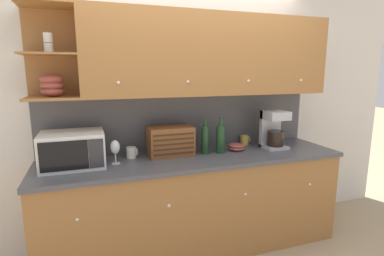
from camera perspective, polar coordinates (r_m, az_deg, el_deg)
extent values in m
plane|color=tan|center=(3.44, -1.33, -18.79)|extent=(24.00, 24.00, 0.00)
cube|color=silver|center=(3.05, -1.61, 3.25)|extent=(5.18, 0.06, 2.60)
cube|color=#A36B38|center=(2.96, 0.65, -14.36)|extent=(2.78, 0.66, 0.88)
cube|color=#4C4C51|center=(2.78, 0.77, -5.88)|extent=(2.80, 0.69, 0.04)
sphere|color=white|center=(2.44, -21.03, -15.93)|extent=(0.03, 0.03, 0.03)
sphere|color=white|center=(2.50, -4.40, -14.51)|extent=(0.03, 0.03, 0.03)
sphere|color=white|center=(2.74, 10.11, -12.28)|extent=(0.03, 0.03, 0.03)
sphere|color=white|center=(3.12, 21.49, -9.96)|extent=(0.03, 0.03, 0.03)
cube|color=#4C4C51|center=(3.03, -1.39, 1.27)|extent=(2.78, 0.01, 0.56)
cube|color=#A36B38|center=(2.90, 3.72, 13.68)|extent=(2.36, 0.36, 0.74)
cube|color=#A36B38|center=(2.86, -25.18, 12.74)|extent=(0.42, 0.02, 0.74)
cube|color=#A36B38|center=(2.69, -24.92, 5.23)|extent=(0.42, 0.36, 0.02)
cube|color=#A36B38|center=(2.68, -25.52, 12.58)|extent=(0.42, 0.36, 0.02)
cube|color=#A36B38|center=(2.73, -26.21, 20.45)|extent=(0.42, 0.36, 0.02)
sphere|color=white|center=(2.49, -13.85, 8.40)|extent=(0.03, 0.03, 0.03)
sphere|color=white|center=(2.61, -0.75, 8.81)|extent=(0.03, 0.03, 0.03)
sphere|color=white|center=(2.86, 10.67, 8.80)|extent=(0.03, 0.03, 0.03)
sphere|color=white|center=(3.19, 20.00, 8.54)|extent=(0.03, 0.03, 0.03)
ellipsoid|color=#9E473D|center=(2.69, -25.01, 6.30)|extent=(0.18, 0.18, 0.08)
ellipsoid|color=#9E473D|center=(2.68, -25.09, 7.35)|extent=(0.18, 0.18, 0.08)
ellipsoid|color=#9E473D|center=(2.68, -25.18, 8.41)|extent=(0.18, 0.18, 0.08)
cylinder|color=silver|center=(2.69, -25.60, 13.55)|extent=(0.07, 0.07, 0.08)
cylinder|color=silver|center=(2.69, -25.74, 15.22)|extent=(0.07, 0.07, 0.08)
cube|color=silver|center=(2.66, -21.75, -3.80)|extent=(0.50, 0.38, 0.29)
cube|color=black|center=(2.48, -23.20, -4.96)|extent=(0.35, 0.01, 0.23)
cube|color=#2D2D33|center=(2.47, -17.75, -4.64)|extent=(0.11, 0.01, 0.23)
cylinder|color=silver|center=(2.66, -14.29, -6.53)|extent=(0.07, 0.07, 0.01)
cylinder|color=silver|center=(2.65, -14.33, -5.62)|extent=(0.01, 0.01, 0.08)
ellipsoid|color=silver|center=(2.62, -14.43, -3.53)|extent=(0.08, 0.08, 0.12)
cylinder|color=silver|center=(2.78, -11.50, -4.61)|extent=(0.09, 0.09, 0.10)
torus|color=silver|center=(2.79, -10.49, -4.49)|extent=(0.01, 0.07, 0.07)
cube|color=brown|center=(2.80, -4.15, -2.49)|extent=(0.41, 0.25, 0.27)
cube|color=#432713|center=(2.71, -3.42, -4.88)|extent=(0.38, 0.01, 0.02)
cube|color=#432713|center=(2.69, -3.43, -3.98)|extent=(0.38, 0.01, 0.02)
cube|color=#432713|center=(2.68, -3.44, -3.08)|extent=(0.38, 0.01, 0.02)
cube|color=#432713|center=(2.67, -3.45, -2.17)|extent=(0.38, 0.01, 0.02)
cube|color=#432713|center=(2.66, -3.46, -1.26)|extent=(0.38, 0.01, 0.02)
cylinder|color=#19381E|center=(2.86, 2.51, -2.55)|extent=(0.08, 0.08, 0.24)
sphere|color=#19381E|center=(2.84, 2.53, -0.21)|extent=(0.08, 0.08, 0.08)
cylinder|color=#19381E|center=(2.82, 2.54, 1.06)|extent=(0.03, 0.03, 0.08)
cylinder|color=#19381E|center=(2.89, 5.45, -2.44)|extent=(0.09, 0.09, 0.24)
sphere|color=#19381E|center=(2.87, 5.49, -0.13)|extent=(0.09, 0.09, 0.09)
cylinder|color=#19381E|center=(2.86, 5.52, 1.20)|extent=(0.03, 0.03, 0.08)
ellipsoid|color=#9E473D|center=(3.03, 8.42, -3.77)|extent=(0.17, 0.17, 0.04)
ellipsoid|color=#9E473D|center=(3.02, 8.44, -3.32)|extent=(0.16, 0.16, 0.04)
cylinder|color=gold|center=(3.26, 9.95, -2.25)|extent=(0.09, 0.09, 0.10)
torus|color=gold|center=(3.29, 10.70, -2.15)|extent=(0.01, 0.07, 0.07)
cube|color=#B7B7BC|center=(3.19, 15.35, -3.46)|extent=(0.23, 0.22, 0.03)
cylinder|color=black|center=(3.15, 15.60, -1.91)|extent=(0.17, 0.17, 0.15)
cube|color=#B7B7BC|center=(3.22, 14.65, -0.06)|extent=(0.23, 0.05, 0.38)
cube|color=#B7B7BC|center=(3.12, 15.65, 2.35)|extent=(0.23, 0.22, 0.08)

